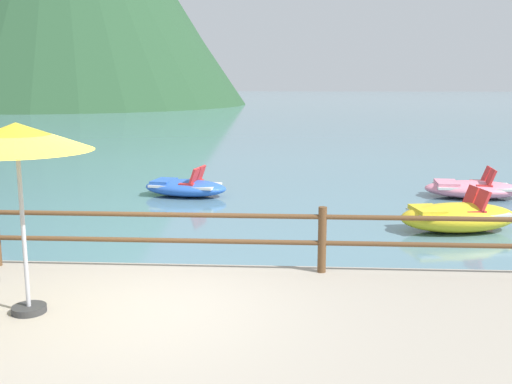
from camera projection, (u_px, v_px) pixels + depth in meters
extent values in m
plane|color=slate|center=(269.00, 119.00, 46.56)|extent=(200.00, 200.00, 0.00)
cylinder|color=brown|center=(322.00, 240.00, 8.55)|extent=(0.12, 0.12, 0.95)
cylinder|color=brown|center=(155.00, 215.00, 8.63)|extent=(23.80, 0.07, 0.07)
cylinder|color=brown|center=(156.00, 240.00, 8.70)|extent=(23.80, 0.07, 0.07)
cylinder|color=#B2B2B7|center=(23.00, 230.00, 6.96)|extent=(0.05, 0.05, 2.00)
cone|color=yellow|center=(16.00, 137.00, 6.76)|extent=(1.70, 1.70, 0.32)
cylinder|color=#333333|center=(29.00, 309.00, 7.14)|extent=(0.40, 0.40, 0.08)
ellipsoid|color=yellow|center=(458.00, 217.00, 12.49)|extent=(2.63, 1.60, 0.59)
cube|color=silver|center=(459.00, 212.00, 12.47)|extent=(2.06, 1.29, 0.06)
cube|color=red|center=(462.00, 207.00, 12.71)|extent=(0.47, 0.47, 0.08)
cube|color=red|center=(471.00, 196.00, 12.69)|extent=(0.28, 0.43, 0.43)
cube|color=red|center=(473.00, 211.00, 12.25)|extent=(0.47, 0.47, 0.08)
cube|color=red|center=(482.00, 200.00, 12.23)|extent=(0.28, 0.43, 0.43)
cube|color=yellow|center=(427.00, 210.00, 12.38)|extent=(0.68, 0.90, 0.12)
ellipsoid|color=blue|center=(185.00, 188.00, 16.26)|extent=(2.45, 1.57, 0.44)
cube|color=silver|center=(185.00, 185.00, 16.24)|extent=(1.92, 1.27, 0.06)
cube|color=red|center=(194.00, 181.00, 16.41)|extent=(0.47, 0.47, 0.08)
cube|color=red|center=(200.00, 174.00, 16.32)|extent=(0.28, 0.43, 0.43)
cube|color=red|center=(188.00, 184.00, 15.97)|extent=(0.47, 0.47, 0.08)
cube|color=red|center=(194.00, 176.00, 15.88)|extent=(0.28, 0.43, 0.43)
cube|color=blue|center=(164.00, 182.00, 16.39)|extent=(0.65, 0.89, 0.12)
ellipsoid|color=pink|center=(473.00, 189.00, 16.04)|extent=(2.61, 1.46, 0.44)
cube|color=silver|center=(473.00, 186.00, 16.03)|extent=(2.04, 1.19, 0.06)
cube|color=red|center=(479.00, 182.00, 16.24)|extent=(0.43, 0.43, 0.08)
cube|color=red|center=(486.00, 174.00, 16.17)|extent=(0.24, 0.41, 0.43)
cube|color=red|center=(483.00, 186.00, 15.74)|extent=(0.43, 0.43, 0.08)
cube|color=red|center=(491.00, 177.00, 15.68)|extent=(0.24, 0.41, 0.43)
cube|color=pink|center=(447.00, 184.00, 16.11)|extent=(0.62, 0.93, 0.12)
cone|color=#284C2D|center=(149.00, 27.00, 76.95)|extent=(23.47, 23.47, 18.95)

